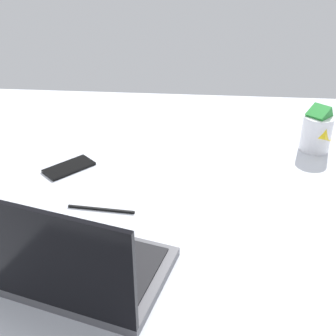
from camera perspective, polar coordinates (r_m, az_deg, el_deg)
bed_mattress at (r=123.09cm, az=-5.41°, el=-5.75°), size 180.00×140.00×18.00cm
laptop at (r=87.96cm, az=-12.06°, el=-12.44°), size 37.86×30.82×23.00cm
snack_cup at (r=140.23cm, az=19.01°, el=4.63°), size 9.65×10.47×14.33cm
cell_phone at (r=127.94cm, az=-12.88°, el=0.08°), size 14.52×14.87×0.80cm
charger_cable at (r=108.84cm, az=-8.78°, el=-5.39°), size 16.99×1.97×0.60cm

